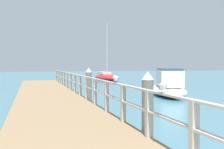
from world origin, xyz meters
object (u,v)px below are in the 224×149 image
at_px(seagull_background, 116,78).
at_px(dock_piling_far, 89,87).
at_px(boat_2, 106,77).
at_px(seagull_foreground, 163,86).
at_px(boat_0, 168,86).
at_px(dock_piling_near, 148,110).

bearing_deg(seagull_background, dock_piling_far, -61.64).
bearing_deg(boat_2, seagull_foreground, 73.44).
xyz_separation_m(seagull_background, boat_2, (6.96, 26.18, -1.21)).
xyz_separation_m(boat_0, boat_2, (0.40, 17.10, -0.15)).
height_order(boat_0, boat_2, boat_2).
relative_size(dock_piling_near, dock_piling_far, 1.00).
relative_size(seagull_foreground, boat_0, 0.06).
bearing_deg(boat_2, dock_piling_far, 69.21).
bearing_deg(dock_piling_near, boat_2, 76.56).
bearing_deg(boat_2, dock_piling_near, 73.47).
xyz_separation_m(dock_piling_near, seagull_background, (-0.38, 1.32, 0.71)).
distance_m(dock_piling_far, boat_2, 21.63).
bearing_deg(boat_0, seagull_foreground, 79.95).
relative_size(dock_piling_near, boat_0, 0.27).
bearing_deg(dock_piling_far, dock_piling_near, -90.00).
relative_size(seagull_background, boat_0, 0.06).
bearing_deg(boat_0, seagull_background, 72.89).
bearing_deg(boat_0, dock_piling_far, 48.29).
xyz_separation_m(dock_piling_far, seagull_background, (-0.38, -5.58, 0.71)).
height_order(dock_piling_near, seagull_foreground, dock_piling_near).
relative_size(dock_piling_far, seagull_foreground, 4.43).
bearing_deg(seagull_foreground, boat_0, 94.33).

